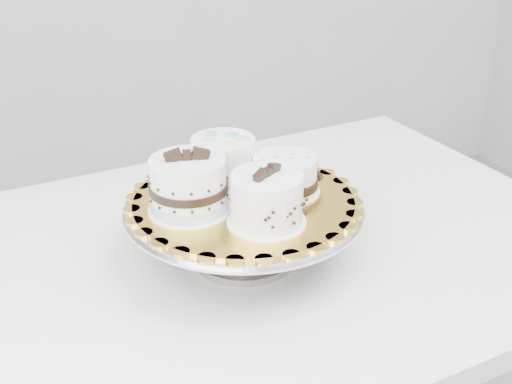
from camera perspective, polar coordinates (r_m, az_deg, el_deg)
name	(u,v)px	position (r m, az deg, el deg)	size (l,w,h in m)	color
table	(247,287)	(1.10, -0.84, -8.41)	(1.21, 0.86, 0.75)	white
cake_stand	(244,220)	(0.98, -1.08, -2.48)	(0.36, 0.36, 0.10)	gray
cake_board	(244,200)	(0.97, -1.10, -0.75)	(0.33, 0.33, 0.00)	gold
cake_swirl	(267,201)	(0.89, 0.97, -0.77)	(0.14, 0.14, 0.09)	white
cake_banded	(189,187)	(0.93, -6.02, 0.44)	(0.13, 0.13, 0.10)	white
cake_dots	(223,160)	(1.00, -2.91, 2.83)	(0.12, 0.12, 0.08)	white
cake_ribbon	(285,175)	(0.98, 2.62, 1.50)	(0.12, 0.12, 0.06)	white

